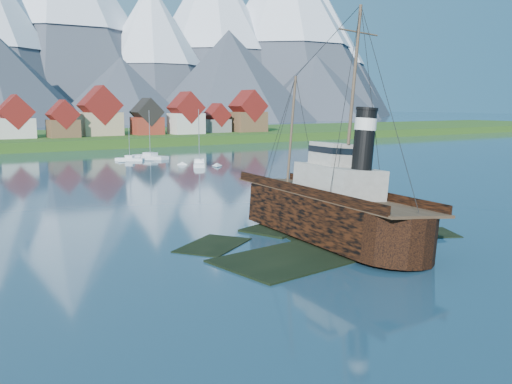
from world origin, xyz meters
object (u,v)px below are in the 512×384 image
sailboat_d (199,164)px  sailboat_f (130,160)px  sailboat_e (150,157)px  tugboat_wreck (316,207)px

sailboat_d → sailboat_f: bearing=142.8°
sailboat_d → sailboat_e: bearing=124.9°
sailboat_d → tugboat_wreck: bearing=-79.3°
tugboat_wreck → sailboat_e: tugboat_wreck is taller
sailboat_e → tugboat_wreck: bearing=-121.0°
sailboat_d → sailboat_f: 21.86m
sailboat_f → sailboat_d: bearing=-112.2°
sailboat_e → sailboat_f: (-6.41, -2.54, -0.01)m
tugboat_wreck → sailboat_d: 71.96m
sailboat_e → sailboat_f: size_ratio=1.16×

